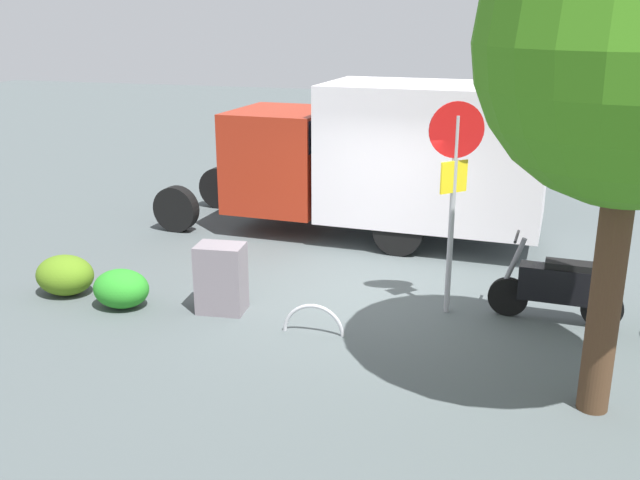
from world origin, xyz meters
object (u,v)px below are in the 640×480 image
object	(u,v)px
box_truck_near	(384,154)
motorcycle	(558,287)
street_tree	(638,47)
utility_cabinet	(221,278)
bike_rack_hoop	(313,333)
stop_sign	(454,176)

from	to	relation	value
box_truck_near	motorcycle	bearing A→B (deg)	136.78
street_tree	utility_cabinet	bearing A→B (deg)	-15.11
motorcycle	bike_rack_hoop	xyz separation A→B (m)	(3.13, 1.33, -0.52)
box_truck_near	utility_cabinet	xyz separation A→B (m)	(1.48, 4.20, -1.11)
motorcycle	street_tree	bearing A→B (deg)	101.68
box_truck_near	street_tree	size ratio (longest dim) A/B	1.37
utility_cabinet	bike_rack_hoop	bearing A→B (deg)	166.17
motorcycle	bike_rack_hoop	size ratio (longest dim) A/B	2.13
box_truck_near	stop_sign	bearing A→B (deg)	118.84
box_truck_near	bike_rack_hoop	size ratio (longest dim) A/B	8.70
utility_cabinet	motorcycle	bearing A→B (deg)	-168.18
box_truck_near	stop_sign	world-z (taller)	stop_sign
stop_sign	street_tree	bearing A→B (deg)	129.77
box_truck_near	street_tree	bearing A→B (deg)	124.76
box_truck_near	bike_rack_hoop	world-z (taller)	box_truck_near
motorcycle	stop_sign	size ratio (longest dim) A/B	0.60
bike_rack_hoop	utility_cabinet	bearing A→B (deg)	-13.83
utility_cabinet	street_tree	bearing A→B (deg)	164.89
box_truck_near	bike_rack_hoop	xyz separation A→B (m)	(-0.01, 4.57, -1.61)
motorcycle	stop_sign	bearing A→B (deg)	6.89
street_tree	motorcycle	bearing A→B (deg)	-81.61
street_tree	utility_cabinet	distance (m)	6.11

